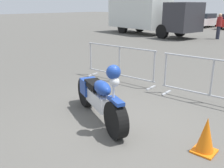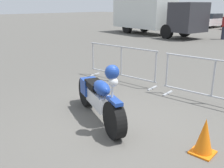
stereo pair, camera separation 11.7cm
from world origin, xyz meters
The scene contains 9 objects.
ground_plane centered at (0.00, 0.00, 0.00)m, with size 120.00×120.00×0.00m, color #54514C.
motorcycle centered at (-0.59, -0.11, 0.49)m, with size 2.13×1.11×1.28m.
crowd_barrier_near centered at (-1.96, 2.20, 0.56)m, with size 2.45×0.52×1.07m.
crowd_barrier_far centered at (0.78, 2.20, 0.56)m, with size 2.45×0.52×1.07m.
box_truck centered at (-8.40, 13.38, 1.64)m, with size 7.99×3.70×2.98m.
parked_car_black centered at (-10.38, 23.29, 0.74)m, with size 2.15×4.46×1.47m.
parked_car_white centered at (-7.54, 23.01, 0.70)m, with size 2.03×4.23×1.39m.
pedestrian centered at (-3.15, 14.14, 0.92)m, with size 0.46×0.46×1.69m.
traffic_cone centered at (1.49, 0.11, 0.29)m, with size 0.34×0.34×0.59m.
Camera 2 is at (2.73, -3.36, 2.22)m, focal length 40.00 mm.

